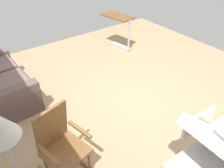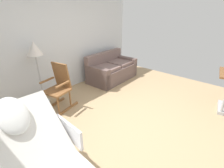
% 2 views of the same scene
% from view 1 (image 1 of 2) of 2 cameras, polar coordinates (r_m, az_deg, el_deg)
% --- Properties ---
extents(ground_plane, '(6.42, 6.42, 0.00)m').
position_cam_1_polar(ground_plane, '(4.08, 5.19, -4.40)').
color(ground_plane, tan).
extents(rocking_chair, '(0.85, 0.63, 1.05)m').
position_cam_1_polar(rocking_chair, '(2.77, -13.16, -15.49)').
color(rocking_chair, brown).
rests_on(rocking_chair, ground).
extents(floor_lamp, '(0.34, 0.34, 1.48)m').
position_cam_1_polar(floor_lamp, '(2.09, -27.30, -11.35)').
color(floor_lamp, '#B2B5BA').
rests_on(floor_lamp, ground).
extents(overbed_table, '(0.87, 0.54, 0.84)m').
position_cam_1_polar(overbed_table, '(5.70, 1.97, 14.38)').
color(overbed_table, '#B2B5BA').
rests_on(overbed_table, ground).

